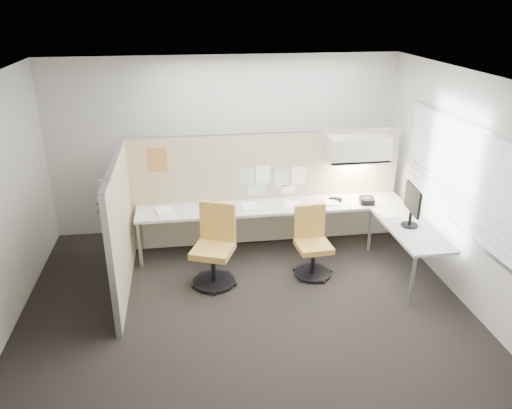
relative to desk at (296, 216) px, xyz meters
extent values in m
cube|color=black|center=(-0.93, -1.13, -0.61)|extent=(5.50, 4.50, 0.01)
cube|color=white|center=(-0.93, -1.13, 2.20)|extent=(5.50, 4.50, 0.01)
cube|color=beige|center=(-0.93, 1.12, 0.80)|extent=(5.50, 0.02, 2.80)
cube|color=beige|center=(-0.93, -3.38, 0.80)|extent=(5.50, 0.02, 2.80)
cube|color=beige|center=(1.82, -1.13, 0.80)|extent=(0.02, 4.50, 2.80)
cube|color=#95A2AD|center=(1.79, -1.13, 0.95)|extent=(0.01, 2.80, 1.30)
cube|color=tan|center=(-0.38, 0.47, 0.27)|extent=(4.10, 0.06, 1.75)
cube|color=tan|center=(-2.43, -0.63, 0.27)|extent=(0.06, 2.20, 1.75)
cube|color=beige|center=(-0.33, 0.14, 0.11)|extent=(4.00, 0.60, 0.04)
cube|color=beige|center=(1.37, -0.89, 0.11)|extent=(0.60, 1.47, 0.04)
cube|color=beige|center=(-0.33, 0.41, -0.26)|extent=(3.90, 0.02, 0.64)
cylinder|color=#A5A8AA|center=(-2.28, -0.11, -0.26)|extent=(0.05, 0.05, 0.69)
cylinder|color=#A5A8AA|center=(1.12, -1.58, -0.26)|extent=(0.05, 0.05, 0.69)
cylinder|color=#A5A8AA|center=(1.12, -0.11, -0.26)|extent=(0.05, 0.05, 0.69)
cube|color=beige|center=(0.97, 0.26, 0.91)|extent=(0.90, 0.36, 0.38)
cube|color=#FFEABF|center=(0.97, 0.26, 0.70)|extent=(0.60, 0.06, 0.02)
cube|color=#8CBF8C|center=(-0.68, 0.44, 0.50)|extent=(0.21, 0.00, 0.28)
cube|color=white|center=(-0.43, 0.44, 0.52)|extent=(0.21, 0.00, 0.28)
cube|color=#8CBF8C|center=(-0.15, 0.44, 0.45)|extent=(0.21, 0.00, 0.28)
cube|color=white|center=(0.12, 0.44, 0.48)|extent=(0.21, 0.00, 0.28)
cube|color=#8CBF8C|center=(-0.53, 0.44, 0.28)|extent=(0.28, 0.00, 0.18)
cube|color=white|center=(-0.03, 0.44, 0.26)|extent=(0.21, 0.00, 0.14)
cube|color=orange|center=(-1.98, 0.44, 0.82)|extent=(0.28, 0.00, 0.35)
cylinder|color=black|center=(-1.28, -0.72, -0.57)|extent=(0.57, 0.57, 0.03)
cylinder|color=black|center=(-1.28, -0.72, -0.35)|extent=(0.07, 0.07, 0.44)
cube|color=#E7AE56|center=(-1.28, -0.72, -0.10)|extent=(0.66, 0.66, 0.09)
cube|color=#E7AE56|center=(-1.19, -0.50, 0.22)|extent=(0.47, 0.24, 0.55)
cylinder|color=black|center=(0.09, -0.69, -0.57)|extent=(0.51, 0.51, 0.03)
cylinder|color=black|center=(0.09, -0.69, -0.38)|extent=(0.06, 0.06, 0.39)
cube|color=#E7AE56|center=(0.09, -0.69, -0.15)|extent=(0.48, 0.48, 0.08)
cube|color=#E7AE56|center=(0.07, -0.48, 0.13)|extent=(0.43, 0.09, 0.49)
cylinder|color=black|center=(1.37, -0.83, 0.14)|extent=(0.22, 0.22, 0.02)
cylinder|color=black|center=(1.37, -0.83, 0.24)|extent=(0.04, 0.04, 0.20)
cube|color=black|center=(1.37, -0.83, 0.52)|extent=(0.09, 0.54, 0.36)
cube|color=black|center=(1.37, -0.83, 0.52)|extent=(0.05, 0.49, 0.31)
cube|color=black|center=(1.08, 0.01, 0.18)|extent=(0.22, 0.22, 0.12)
cylinder|color=black|center=(0.99, 0.03, 0.21)|extent=(0.06, 0.17, 0.04)
cube|color=black|center=(0.62, 0.21, 0.15)|extent=(0.14, 0.04, 0.05)
cube|color=black|center=(0.68, 0.15, 0.16)|extent=(0.11, 0.08, 0.06)
cube|color=silver|center=(-2.43, -1.33, 1.17)|extent=(0.14, 0.02, 0.02)
cylinder|color=silver|center=(-2.50, -1.33, 1.09)|extent=(0.02, 0.02, 0.14)
cube|color=#AD7F4C|center=(-2.50, -1.33, 0.96)|extent=(0.02, 0.45, 0.12)
cube|color=#AD7F4C|center=(-2.53, -1.30, 0.92)|extent=(0.02, 0.45, 0.12)
cube|color=#A9ABB4|center=(-2.51, -1.38, 0.31)|extent=(0.01, 0.07, 1.13)
cube|color=white|center=(-1.91, 0.13, 0.15)|extent=(0.29, 0.34, 0.04)
cube|color=white|center=(-1.17, 0.15, 0.14)|extent=(0.29, 0.34, 0.02)
cube|color=white|center=(-0.68, 0.11, 0.15)|extent=(0.24, 0.31, 0.04)
cube|color=white|center=(-0.04, 0.12, 0.14)|extent=(0.28, 0.33, 0.01)
cube|color=white|center=(0.55, 0.14, 0.14)|extent=(0.24, 0.31, 0.02)
cube|color=white|center=(1.21, -0.42, 0.14)|extent=(0.30, 0.35, 0.02)
camera|label=1|loc=(-1.57, -6.56, 2.99)|focal=35.00mm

